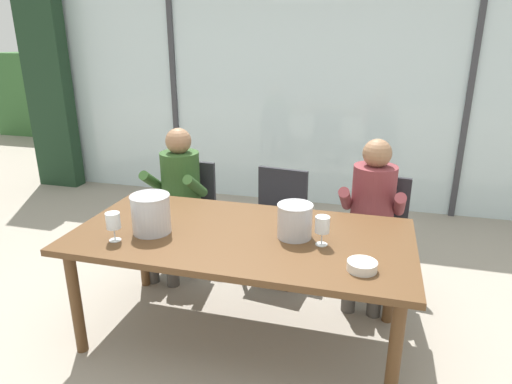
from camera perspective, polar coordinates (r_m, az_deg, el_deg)
name	(u,v)px	position (r m, az deg, el deg)	size (l,w,h in m)	color
ground	(275,264)	(3.92, 2.51, -9.26)	(14.00, 14.00, 0.00)	#9E9384
window_glass_panel	(310,92)	(5.10, 6.92, 12.65)	(7.26, 0.03, 2.60)	silver
window_mullion_left	(174,88)	(5.56, -10.44, 13.01)	(0.06, 0.06, 2.60)	#38383D
window_mullion_right	(469,97)	(5.11, 25.65, 10.96)	(0.06, 0.06, 2.60)	#38383D
hillside_vineyard	(337,99)	(8.55, 10.30, 11.67)	(13.26, 2.40, 1.59)	#386633
curtain_heavy_drape	(49,85)	(6.31, -25.06, 12.27)	(0.56, 0.20, 2.60)	#1E3823
dining_table	(241,244)	(2.76, -1.91, -6.66)	(2.06, 1.02, 0.74)	brown
chair_near_curtain	(188,205)	(3.88, -8.68, -1.67)	(0.45, 0.45, 0.87)	#232328
chair_left_of_center	(278,215)	(3.63, 2.83, -2.97)	(0.49, 0.49, 0.87)	#232328
chair_center	(378,225)	(3.57, 15.38, -4.06)	(0.49, 0.49, 0.87)	#232328
person_olive_shirt	(177,191)	(3.71, -10.10, 0.08)	(0.47, 0.62, 1.19)	#2D5123
person_maroon_top	(372,209)	(3.38, 14.61, -2.18)	(0.48, 0.62, 1.19)	brown
ice_bucket_primary	(151,213)	(2.78, -13.32, -2.65)	(0.24, 0.24, 0.24)	#B7B7BC
ice_bucket_secondary	(295,220)	(2.65, 5.00, -3.63)	(0.21, 0.21, 0.21)	#B7B7BC
tasting_bowl	(362,266)	(2.37, 13.44, -9.20)	(0.16, 0.16, 0.05)	silver
wine_glass_by_left_taster	(322,225)	(2.56, 8.51, -4.22)	(0.08, 0.08, 0.17)	silver
wine_glass_near_bucket	(113,222)	(2.72, -17.84, -3.68)	(0.08, 0.08, 0.17)	silver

